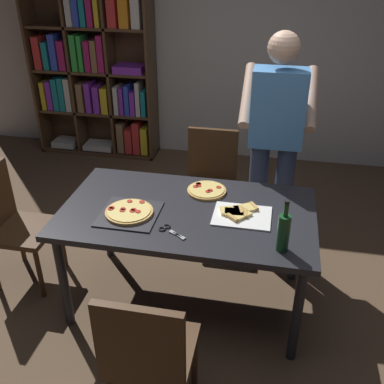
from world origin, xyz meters
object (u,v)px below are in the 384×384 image
chair_left_end (11,220)px  pepperoni_pizza_on_tray (129,212)px  bookshelf (96,72)px  second_pizza_plain (207,190)px  wine_bottle (284,232)px  person_serving_pizza (275,137)px  chair_near_camera (148,353)px  chair_far_side (210,176)px  kitchen_scissors (169,230)px  dining_table (187,220)px

chair_left_end → pepperoni_pizza_on_tray: bearing=-7.5°
bookshelf → second_pizza_plain: 2.68m
wine_bottle → bookshelf: bearing=128.9°
wine_bottle → person_serving_pizza: bearing=95.1°
pepperoni_pizza_on_tray → wine_bottle: (0.95, -0.18, 0.10)m
wine_bottle → chair_near_camera: bearing=-133.1°
chair_far_side → chair_near_camera: bearing=-90.0°
chair_near_camera → second_pizza_plain: size_ratio=3.36×
second_pizza_plain → kitchen_scissors: bearing=-105.2°
person_serving_pizza → chair_near_camera: bearing=-106.9°
chair_left_end → kitchen_scissors: (1.24, -0.25, 0.24)m
chair_left_end → dining_table: bearing=0.0°
chair_left_end → second_pizza_plain: (1.38, 0.26, 0.25)m
chair_left_end → wine_bottle: wine_bottle is taller
chair_near_camera → kitchen_scissors: size_ratio=4.72×
chair_left_end → wine_bottle: size_ratio=2.85×
person_serving_pizza → pepperoni_pizza_on_tray: person_serving_pizza is taller
dining_table → bookshelf: bearing=123.3°
dining_table → second_pizza_plain: second_pizza_plain is taller
bookshelf → wine_bottle: size_ratio=6.17×
chair_near_camera → chair_far_side: size_ratio=1.00×
dining_table → second_pizza_plain: size_ratio=6.05×
kitchen_scissors → chair_far_side: bearing=87.2°
kitchen_scissors → bookshelf: bearing=119.7°
pepperoni_pizza_on_tray → person_serving_pizza: bearing=44.9°
chair_left_end → bookshelf: bookshelf is taller
bookshelf → person_serving_pizza: 2.64m
dining_table → chair_left_end: bearing=180.0°
wine_bottle → second_pizza_plain: 0.78m
chair_near_camera → kitchen_scissors: (-0.06, 0.69, 0.24)m
wine_bottle → second_pizza_plain: (-0.52, 0.57, -0.11)m
kitchen_scissors → second_pizza_plain: 0.53m
kitchen_scissors → pepperoni_pizza_on_tray: bearing=156.0°
person_serving_pizza → pepperoni_pizza_on_tray: bearing=-135.1°
chair_far_side → bookshelf: (-1.56, 1.42, 0.45)m
chair_near_camera → pepperoni_pizza_on_tray: (-0.35, 0.82, 0.25)m
chair_left_end → chair_far_side: bearing=36.2°
wine_bottle → chair_left_end: bearing=170.8°
chair_near_camera → chair_far_side: (0.00, 1.90, 0.00)m
dining_table → person_serving_pizza: 0.94m
dining_table → chair_far_side: bearing=90.0°
chair_left_end → second_pizza_plain: size_ratio=3.36×
chair_near_camera → second_pizza_plain: 1.24m
chair_near_camera → chair_left_end: size_ratio=1.00×
dining_table → person_serving_pizza: (0.51, 0.73, 0.32)m
dining_table → kitchen_scissors: size_ratio=8.50×
chair_far_side → person_serving_pizza: bearing=-23.4°
chair_near_camera → kitchen_scissors: chair_near_camera is taller
pepperoni_pizza_on_tray → chair_near_camera: bearing=-67.1°
dining_table → bookshelf: size_ratio=0.83×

